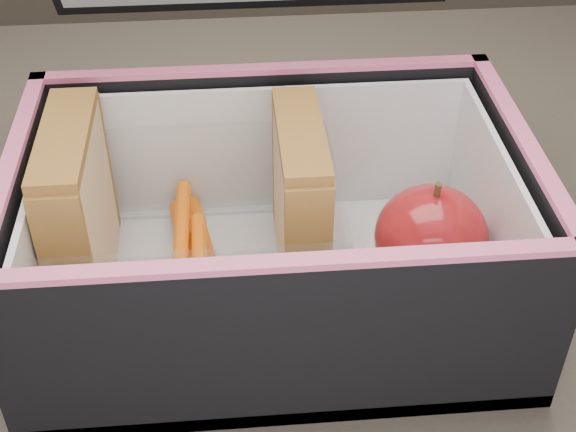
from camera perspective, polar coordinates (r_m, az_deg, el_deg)
name	(u,v)px	position (r m, az deg, el deg)	size (l,w,h in m)	color
kitchen_table	(336,326)	(0.66, 3.42, -7.85)	(1.20, 0.80, 0.75)	brown
lunch_bag	(273,216)	(0.52, -1.07, 0.01)	(0.32, 0.32, 0.29)	black
plastic_tub	(193,231)	(0.53, -6.78, -1.06)	(0.19, 0.14, 0.08)	white
sandwich_left	(79,210)	(0.53, -14.67, 0.41)	(0.03, 0.11, 0.12)	#CFB37F
sandwich_right	(300,201)	(0.52, 0.86, 1.04)	(0.03, 0.10, 0.11)	#CFB37F
carrot_sticks	(191,251)	(0.55, -6.93, -2.48)	(0.04, 0.15, 0.03)	orange
paper_napkin	(419,274)	(0.55, 9.29, -4.12)	(0.08, 0.08, 0.01)	white
red_apple	(431,237)	(0.53, 10.12, -1.50)	(0.08, 0.08, 0.08)	maroon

